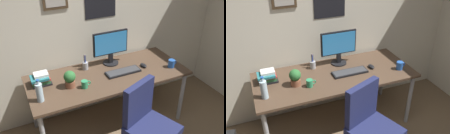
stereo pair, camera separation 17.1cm
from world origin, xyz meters
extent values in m
cube|color=beige|center=(0.00, 2.15, 1.30)|extent=(4.40, 0.08, 2.60)
cube|color=#4C3828|center=(0.24, 1.67, 0.74)|extent=(1.90, 0.79, 0.03)
cylinder|color=#9EA0A5|center=(1.13, 1.34, 0.36)|extent=(0.05, 0.05, 0.73)
cylinder|color=#9EA0A5|center=(-0.65, 2.01, 0.36)|extent=(0.05, 0.05, 0.73)
cylinder|color=#9EA0A5|center=(1.13, 2.01, 0.36)|extent=(0.05, 0.05, 0.73)
cube|color=#1E234C|center=(0.39, 0.91, 0.46)|extent=(0.60, 0.60, 0.08)
cube|color=#1E234C|center=(0.31, 1.09, 0.72)|extent=(0.42, 0.22, 0.45)
cylinder|color=black|center=(0.38, 1.91, 0.76)|extent=(0.20, 0.20, 0.01)
cube|color=black|center=(0.38, 1.91, 0.83)|extent=(0.05, 0.04, 0.12)
cube|color=black|center=(0.38, 1.92, 1.04)|extent=(0.46, 0.02, 0.30)
cube|color=#338CD8|center=(0.38, 1.90, 1.04)|extent=(0.43, 0.00, 0.27)
cube|color=black|center=(0.42, 1.63, 0.77)|extent=(0.43, 0.15, 0.02)
cube|color=#38383A|center=(0.42, 1.63, 0.78)|extent=(0.41, 0.13, 0.00)
ellipsoid|color=black|center=(0.72, 1.65, 0.77)|extent=(0.06, 0.11, 0.04)
cylinder|color=silver|center=(-0.59, 1.50, 0.86)|extent=(0.07, 0.07, 0.20)
cylinder|color=silver|center=(-0.59, 1.50, 0.98)|extent=(0.03, 0.03, 0.04)
cylinder|color=#2659B2|center=(-0.59, 1.50, 1.00)|extent=(0.03, 0.03, 0.02)
cylinder|color=#2659B2|center=(1.02, 1.49, 0.81)|extent=(0.08, 0.08, 0.10)
torus|color=#2659B2|center=(1.07, 1.49, 0.81)|extent=(0.05, 0.01, 0.05)
cylinder|color=#2D8C59|center=(-0.11, 1.53, 0.80)|extent=(0.07, 0.07, 0.09)
torus|color=#2D8C59|center=(-0.06, 1.53, 0.80)|extent=(0.05, 0.01, 0.05)
cylinder|color=brown|center=(-0.25, 1.61, 0.79)|extent=(0.11, 0.11, 0.07)
sphere|color=#2D6B33|center=(-0.25, 1.61, 0.89)|extent=(0.13, 0.13, 0.13)
ellipsoid|color=#287A38|center=(-0.28, 1.64, 0.88)|extent=(0.07, 0.08, 0.02)
ellipsoid|color=#287A38|center=(-0.22, 1.64, 0.90)|extent=(0.07, 0.08, 0.02)
ellipsoid|color=#287A38|center=(-0.27, 1.58, 0.88)|extent=(0.08, 0.07, 0.02)
cylinder|color=#9EA0A5|center=(0.04, 1.91, 0.80)|extent=(0.07, 0.07, 0.09)
cylinder|color=#263FBF|center=(0.04, 1.90, 0.88)|extent=(0.01, 0.01, 0.13)
cylinder|color=red|center=(0.03, 1.92, 0.88)|extent=(0.01, 0.01, 0.13)
cylinder|color=black|center=(0.03, 1.91, 0.88)|extent=(0.01, 0.01, 0.13)
cylinder|color=#9EA0A5|center=(0.05, 1.91, 0.89)|extent=(0.01, 0.03, 0.14)
cylinder|color=#9EA0A5|center=(0.03, 1.91, 0.89)|extent=(0.01, 0.02, 0.14)
cube|color=black|center=(-0.52, 1.81, 0.77)|extent=(0.21, 0.16, 0.02)
cube|color=#33723F|center=(-0.53, 1.82, 0.79)|extent=(0.19, 0.16, 0.03)
cube|color=#B22D28|center=(-0.52, 1.82, 0.82)|extent=(0.18, 0.16, 0.02)
cube|color=#26727A|center=(-0.54, 1.80, 0.85)|extent=(0.19, 0.16, 0.03)
cube|color=silver|center=(-0.52, 1.81, 0.87)|extent=(0.15, 0.12, 0.03)
camera|label=1|loc=(-0.81, -0.61, 2.28)|focal=39.40mm
camera|label=2|loc=(-0.65, -0.68, 2.28)|focal=39.40mm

